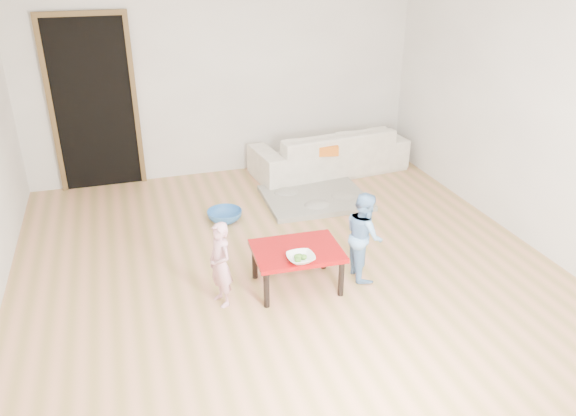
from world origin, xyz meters
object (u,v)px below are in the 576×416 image
sofa (329,151)px  red_table (297,268)px  child_pink (220,265)px  bowl (301,258)px  child_blue (364,235)px  basin (225,216)px

sofa → red_table: sofa is taller
child_pink → sofa: bearing=125.5°
sofa → bowl: (-1.32, -2.73, 0.11)m
sofa → red_table: bearing=56.6°
child_blue → red_table: bearing=95.4°
child_pink → child_blue: 1.32m
child_blue → child_pink: bearing=97.4°
red_table → bowl: 0.30m
red_table → child_pink: (-0.69, -0.05, 0.19)m
sofa → red_table: 2.84m
red_table → child_pink: bearing=-175.7°
bowl → child_pink: 0.67m
sofa → bowl: bearing=57.7°
red_table → child_blue: (0.64, 0.01, 0.22)m
sofa → child_blue: 2.61m
bowl → basin: 1.75m
red_table → child_pink: size_ratio=1.01×
red_table → bowl: (-0.03, -0.20, 0.22)m
red_table → bowl: bearing=-99.6°
child_blue → basin: size_ratio=2.14×
red_table → basin: 1.53m
sofa → basin: 1.95m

